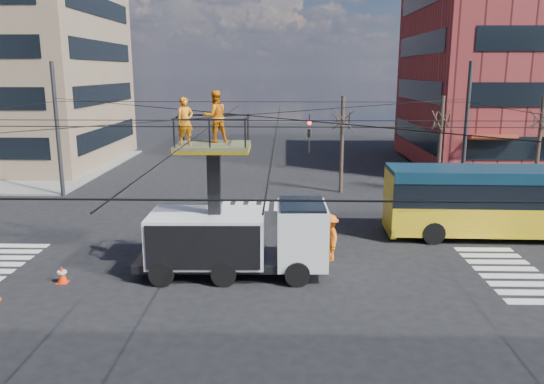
{
  "coord_description": "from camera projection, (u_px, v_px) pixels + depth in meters",
  "views": [
    {
      "loc": [
        1.51,
        -19.07,
        7.44
      ],
      "look_at": [
        0.96,
        2.76,
        2.45
      ],
      "focal_mm": 35.0,
      "sensor_mm": 36.0,
      "label": 1
    }
  ],
  "objects": [
    {
      "name": "sidewalk_ne",
      "position": [
        542.0,
        171.0,
        40.21
      ],
      "size": [
        18.0,
        18.0,
        0.12
      ],
      "primitive_type": "cube",
      "color": "slate",
      "rests_on": "ground"
    },
    {
      "name": "tree_b",
      "position": [
        442.0,
        119.0,
        32.13
      ],
      "size": [
        2.0,
        2.0,
        6.0
      ],
      "color": "#382B21",
      "rests_on": "ground"
    },
    {
      "name": "traffic_cone",
      "position": [
        62.0,
        275.0,
        18.99
      ],
      "size": [
        0.36,
        0.36,
        0.63
      ],
      "primitive_type": "cone",
      "color": "#F4310A",
      "rests_on": "ground"
    },
    {
      "name": "utility_truck",
      "position": [
        237.0,
        219.0,
        19.45
      ],
      "size": [
        7.05,
        2.77,
        6.77
      ],
      "rotation": [
        0.0,
        0.0,
        0.02
      ],
      "color": "black",
      "rests_on": "ground"
    },
    {
      "name": "tree_a",
      "position": [
        343.0,
        118.0,
        32.28
      ],
      "size": [
        2.0,
        2.0,
        6.0
      ],
      "color": "#382B21",
      "rests_on": "ground"
    },
    {
      "name": "city_bus",
      "position": [
        525.0,
        201.0,
        23.92
      ],
      "size": [
        12.4,
        2.88,
        3.2
      ],
      "rotation": [
        0.0,
        0.0,
        -0.02
      ],
      "color": "gold",
      "rests_on": "ground"
    },
    {
      "name": "ground",
      "position": [
        245.0,
        270.0,
        20.27
      ],
      "size": [
        120.0,
        120.0,
        0.0
      ],
      "primitive_type": "plane",
      "color": "black",
      "rests_on": "ground"
    },
    {
      "name": "flagger",
      "position": [
        330.0,
        238.0,
        21.1
      ],
      "size": [
        1.01,
        1.38,
        1.92
      ],
      "primitive_type": "imported",
      "rotation": [
        0.0,
        0.0,
        -1.31
      ],
      "color": "#E05E0E",
      "rests_on": "ground"
    },
    {
      "name": "tree_c",
      "position": [
        542.0,
        119.0,
        31.98
      ],
      "size": [
        2.0,
        2.0,
        6.0
      ],
      "color": "#382B21",
      "rests_on": "ground"
    },
    {
      "name": "crosswalks",
      "position": [
        245.0,
        270.0,
        20.27
      ],
      "size": [
        22.4,
        22.4,
        0.02
      ],
      "primitive_type": null,
      "color": "silver",
      "rests_on": "ground"
    },
    {
      "name": "overhead_network",
      "position": [
        243.0,
        158.0,
        19.71
      ],
      "size": [
        24.24,
        24.24,
        8.0
      ],
      "color": "#2D2D30",
      "rests_on": "ground"
    }
  ]
}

